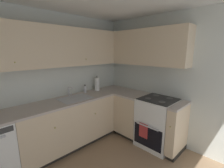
{
  "coord_description": "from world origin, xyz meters",
  "views": [
    {
      "loc": [
        -0.9,
        -1.31,
        1.79
      ],
      "look_at": [
        1.01,
        0.61,
        1.21
      ],
      "focal_mm": 25.05,
      "sensor_mm": 36.0,
      "label": 1
    }
  ],
  "objects": [
    {
      "name": "wall_back",
      "position": [
        0.0,
        1.49,
        1.23
      ],
      "size": [
        3.92,
        0.05,
        2.46
      ],
      "primitive_type": "cube",
      "color": "silver",
      "rests_on": "ground_plane"
    },
    {
      "name": "wall_right",
      "position": [
        1.94,
        0.0,
        1.23
      ],
      "size": [
        0.05,
        3.02,
        2.46
      ],
      "primitive_type": "cube",
      "color": "silver",
      "rests_on": "ground_plane"
    },
    {
      "name": "lower_cabinets_back",
      "position": [
        0.42,
        1.16,
        0.45
      ],
      "size": [
        1.79,
        0.62,
        0.88
      ],
      "color": "beige",
      "rests_on": "ground_plane"
    },
    {
      "name": "countertop_back",
      "position": [
        0.41,
        1.16,
        0.9
      ],
      "size": [
        2.99,
        0.6,
        0.03
      ],
      "primitive_type": "cube",
      "color": "#B7A89E",
      "rests_on": "lower_cabinets_back"
    },
    {
      "name": "lower_cabinets_right",
      "position": [
        1.61,
        0.38,
        0.45
      ],
      "size": [
        0.62,
        1.31,
        0.88
      ],
      "color": "beige",
      "rests_on": "ground_plane"
    },
    {
      "name": "countertop_right",
      "position": [
        1.61,
        0.38,
        0.9
      ],
      "size": [
        0.6,
        1.31,
        0.03
      ],
      "color": "#B7A89E",
      "rests_on": "lower_cabinets_right"
    },
    {
      "name": "oven_range",
      "position": [
        1.63,
        0.02,
        0.47
      ],
      "size": [
        0.68,
        0.62,
        1.07
      ],
      "color": "white",
      "rests_on": "ground_plane"
    },
    {
      "name": "upper_cabinets_back",
      "position": [
        0.25,
        1.3,
        1.85
      ],
      "size": [
        2.67,
        0.34,
        0.68
      ],
      "color": "beige"
    },
    {
      "name": "upper_cabinets_right",
      "position": [
        1.75,
        0.53,
        1.85
      ],
      "size": [
        0.32,
        1.86,
        0.68
      ],
      "color": "beige"
    },
    {
      "name": "sink",
      "position": [
        0.58,
        1.13,
        0.88
      ],
      "size": [
        0.57,
        0.4,
        0.1
      ],
      "color": "#B7B7BC",
      "rests_on": "countertop_back"
    },
    {
      "name": "faucet",
      "position": [
        0.58,
        1.34,
        1.03
      ],
      "size": [
        0.07,
        0.16,
        0.19
      ],
      "color": "silver",
      "rests_on": "countertop_back"
    },
    {
      "name": "soap_bottle",
      "position": [
        0.94,
        1.34,
        0.99
      ],
      "size": [
        0.06,
        0.06,
        0.17
      ],
      "color": "silver",
      "rests_on": "countertop_back"
    },
    {
      "name": "paper_towel_roll",
      "position": [
        1.25,
        1.32,
        1.06
      ],
      "size": [
        0.11,
        0.11,
        0.34
      ],
      "color": "white",
      "rests_on": "countertop_back"
    }
  ]
}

